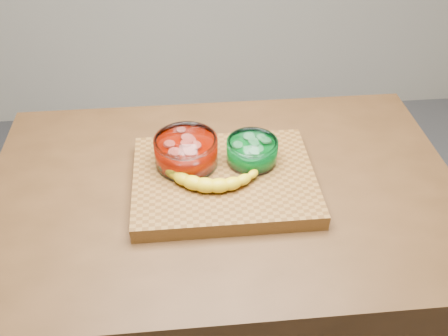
{
  "coord_description": "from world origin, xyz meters",
  "views": [
    {
      "loc": [
        -0.09,
        -0.94,
        1.74
      ],
      "look_at": [
        0.0,
        0.0,
        0.96
      ],
      "focal_mm": 40.0,
      "sensor_mm": 36.0,
      "label": 1
    }
  ],
  "objects": [
    {
      "name": "bowl_green",
      "position": [
        0.08,
        0.05,
        0.97
      ],
      "size": [
        0.13,
        0.13,
        0.06
      ],
      "color": "white",
      "rests_on": "cutting_board"
    },
    {
      "name": "bowl_red",
      "position": [
        -0.09,
        0.05,
        0.98
      ],
      "size": [
        0.16,
        0.16,
        0.07
      ],
      "color": "white",
      "rests_on": "cutting_board"
    },
    {
      "name": "counter",
      "position": [
        0.0,
        0.0,
        0.45
      ],
      "size": [
        1.2,
        0.8,
        0.9
      ],
      "primitive_type": "cube",
      "color": "#492D16",
      "rests_on": "ground"
    },
    {
      "name": "banana",
      "position": [
        -0.03,
        -0.02,
        0.96
      ],
      "size": [
        0.27,
        0.15,
        0.04
      ],
      "primitive_type": null,
      "color": "gold",
      "rests_on": "cutting_board"
    },
    {
      "name": "cutting_board",
      "position": [
        0.0,
        0.0,
        0.92
      ],
      "size": [
        0.45,
        0.35,
        0.04
      ],
      "primitive_type": "cube",
      "color": "brown",
      "rests_on": "counter"
    }
  ]
}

